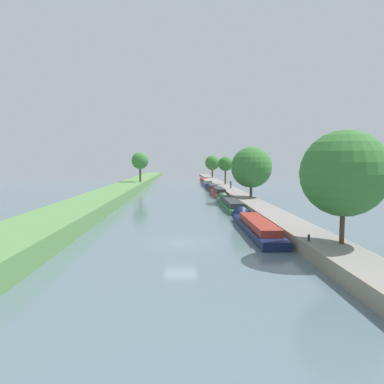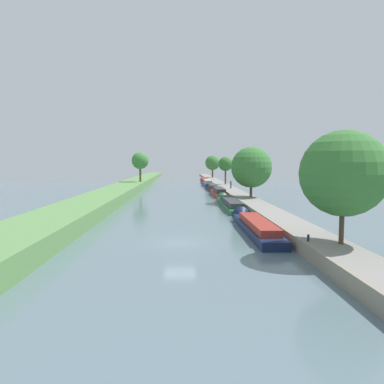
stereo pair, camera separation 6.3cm
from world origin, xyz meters
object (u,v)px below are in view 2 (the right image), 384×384
(narrowboat_red, at_px, (218,192))
(narrowboat_blue, at_px, (207,183))
(narrowboat_black, at_px, (212,187))
(narrowboat_green, at_px, (229,203))
(mooring_bollard_near, at_px, (308,238))
(person_walking, at_px, (231,184))
(narrowboat_maroon, at_px, (204,181))
(mooring_bollard_far, at_px, (208,178))
(narrowboat_navy, at_px, (254,225))

(narrowboat_red, bearing_deg, narrowboat_blue, 90.17)
(narrowboat_red, distance_m, narrowboat_black, 13.45)
(narrowboat_green, relative_size, narrowboat_black, 1.24)
(narrowboat_red, bearing_deg, mooring_bollard_near, -87.71)
(person_walking, bearing_deg, narrowboat_maroon, 94.81)
(narrowboat_black, distance_m, narrowboat_maroon, 28.55)
(narrowboat_black, xyz_separation_m, narrowboat_blue, (-0.12, 13.24, 0.11))
(narrowboat_maroon, xyz_separation_m, mooring_bollard_far, (1.66, 7.32, 0.66))
(person_walking, distance_m, mooring_bollard_far, 44.06)
(person_walking, relative_size, mooring_bollard_far, 3.69)
(narrowboat_green, bearing_deg, person_walking, 81.40)
(narrowboat_navy, height_order, narrowboat_blue, narrowboat_blue)
(narrowboat_red, xyz_separation_m, narrowboat_black, (0.04, 13.45, -0.10))
(narrowboat_black, bearing_deg, mooring_bollard_near, -88.30)
(narrowboat_blue, relative_size, person_walking, 7.25)
(mooring_bollard_near, bearing_deg, person_walking, 88.28)
(narrowboat_green, bearing_deg, narrowboat_black, 89.61)
(narrowboat_blue, bearing_deg, narrowboat_red, -89.83)
(narrowboat_black, distance_m, person_walking, 8.83)
(narrowboat_navy, xyz_separation_m, mooring_bollard_far, (1.97, 83.56, 0.66))
(narrowboat_navy, height_order, narrowboat_maroon, narrowboat_navy)
(narrowboat_navy, bearing_deg, mooring_bollard_far, 88.65)
(narrowboat_navy, height_order, mooring_bollard_far, mooring_bollard_far)
(narrowboat_maroon, height_order, person_walking, person_walking)
(narrowboat_green, distance_m, mooring_bollard_far, 65.89)
(narrowboat_green, relative_size, narrowboat_blue, 1.43)
(narrowboat_maroon, relative_size, mooring_bollard_far, 36.33)
(narrowboat_navy, distance_m, person_walking, 39.70)
(narrowboat_blue, height_order, mooring_bollard_far, narrowboat_blue)
(narrowboat_blue, bearing_deg, mooring_bollard_near, -88.53)
(narrowboat_green, bearing_deg, narrowboat_navy, -90.35)
(narrowboat_maroon, relative_size, person_walking, 9.85)
(narrowboat_navy, bearing_deg, narrowboat_green, 89.65)
(narrowboat_maroon, distance_m, person_walking, 36.87)
(narrowboat_navy, xyz_separation_m, mooring_bollard_near, (1.97, -8.45, 0.66))
(narrowboat_green, relative_size, narrowboat_maroon, 1.06)
(mooring_bollard_far, bearing_deg, narrowboat_blue, -94.51)
(narrowboat_red, relative_size, narrowboat_maroon, 0.79)
(narrowboat_blue, distance_m, mooring_bollard_far, 22.70)
(narrowboat_red, xyz_separation_m, mooring_bollard_far, (1.71, 49.32, 0.55))
(mooring_bollard_far, bearing_deg, narrowboat_maroon, -102.74)
(narrowboat_green, xyz_separation_m, narrowboat_blue, (0.08, 43.23, 0.14))
(narrowboat_navy, distance_m, mooring_bollard_near, 8.70)
(narrowboat_green, bearing_deg, mooring_bollard_near, -85.92)
(mooring_bollard_far, bearing_deg, narrowboat_green, -91.62)
(narrowboat_green, xyz_separation_m, person_walking, (3.30, 21.82, 1.32))
(narrowboat_green, xyz_separation_m, narrowboat_red, (0.16, 16.54, 0.13))
(narrowboat_maroon, bearing_deg, narrowboat_blue, -90.48)
(narrowboat_navy, bearing_deg, mooring_bollard_near, -76.85)
(narrowboat_maroon, xyz_separation_m, mooring_bollard_near, (1.66, -84.69, 0.66))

